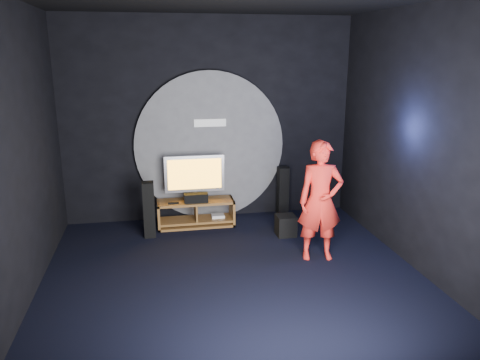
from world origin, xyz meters
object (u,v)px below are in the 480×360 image
subwoofer (286,225)px  tower_speaker_left (149,210)px  tv (195,176)px  player (320,201)px  tower_speaker_right (283,192)px  media_console (196,215)px

subwoofer → tower_speaker_left: bearing=170.6°
tv → tower_speaker_left: (-0.78, -0.43, -0.41)m
tv → subwoofer: tv is taller
tower_speaker_left → player: (2.40, -1.28, 0.41)m
tower_speaker_right → player: (0.02, -1.84, 0.41)m
tv → tower_speaker_right: tv is taller
tv → tower_speaker_left: tv is taller
tv → subwoofer: (1.39, -0.79, -0.70)m
subwoofer → tower_speaker_right: bearing=77.7°
tv → tower_speaker_right: 1.65m
media_console → tower_speaker_left: size_ratio=1.43×
subwoofer → player: size_ratio=0.19×
tv → player: player is taller
tower_speaker_right → subwoofer: bearing=-102.3°
tower_speaker_left → tv: bearing=28.7°
tower_speaker_left → tower_speaker_right: (2.37, 0.56, 0.00)m
tower_speaker_right → player: size_ratio=0.53×
media_console → tv: tv is taller
tv → tower_speaker_right: bearing=4.8°
tv → subwoofer: 1.75m
media_console → subwoofer: 1.56m
subwoofer → player: 1.17m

